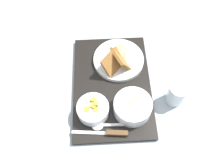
# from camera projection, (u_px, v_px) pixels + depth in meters

# --- Properties ---
(ground_plane) EXTENTS (4.00, 4.00, 0.00)m
(ground_plane) POSITION_uv_depth(u_px,v_px,m) (112.00, 86.00, 0.92)
(ground_plane) COLOR #99A3AD
(serving_tray) EXTENTS (0.47, 0.33, 0.02)m
(serving_tray) POSITION_uv_depth(u_px,v_px,m) (112.00, 85.00, 0.91)
(serving_tray) COLOR black
(serving_tray) RESTS_ON ground_plane
(bowl_salad) EXTENTS (0.11, 0.11, 0.06)m
(bowl_salad) POSITION_uv_depth(u_px,v_px,m) (93.00, 109.00, 0.82)
(bowl_salad) COLOR silver
(bowl_salad) RESTS_ON serving_tray
(bowl_soup) EXTENTS (0.13, 0.13, 0.06)m
(bowl_soup) POSITION_uv_depth(u_px,v_px,m) (133.00, 106.00, 0.82)
(bowl_soup) COLOR silver
(bowl_soup) RESTS_ON serving_tray
(plate_main) EXTENTS (0.20, 0.20, 0.08)m
(plate_main) POSITION_uv_depth(u_px,v_px,m) (119.00, 59.00, 0.94)
(plate_main) COLOR silver
(plate_main) RESTS_ON serving_tray
(knife) EXTENTS (0.05, 0.19, 0.02)m
(knife) POSITION_uv_depth(u_px,v_px,m) (112.00, 133.00, 0.80)
(knife) COLOR silver
(knife) RESTS_ON serving_tray
(spoon) EXTENTS (0.04, 0.16, 0.01)m
(spoon) POSITION_uv_depth(u_px,v_px,m) (105.00, 125.00, 0.82)
(spoon) COLOR silver
(spoon) RESTS_ON serving_tray
(glass_water) EXTENTS (0.06, 0.06, 0.09)m
(glass_water) POSITION_uv_depth(u_px,v_px,m) (176.00, 95.00, 0.86)
(glass_water) COLOR silver
(glass_water) RESTS_ON ground_plane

